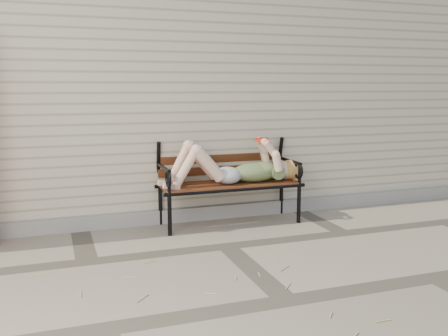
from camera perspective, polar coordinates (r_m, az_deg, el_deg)
name	(u,v)px	position (r m, az deg, el deg)	size (l,w,h in m)	color
ground	(227,246)	(4.67, 0.33, -8.94)	(80.00, 80.00, 0.00)	gray
house_wall	(157,83)	(7.32, -7.67, 9.58)	(8.00, 4.00, 3.00)	#C4B499
foundation_strip	(197,213)	(5.53, -3.06, -5.20)	(8.00, 0.10, 0.15)	gray
garden_bench	(227,168)	(5.37, 0.33, -0.04)	(1.62, 0.64, 1.05)	black
reading_woman	(232,167)	(5.25, 0.94, 0.13)	(1.52, 0.35, 0.48)	#0B434F
straw_scatter	(135,315)	(3.40, -10.13, -16.22)	(3.04, 1.46, 0.01)	tan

